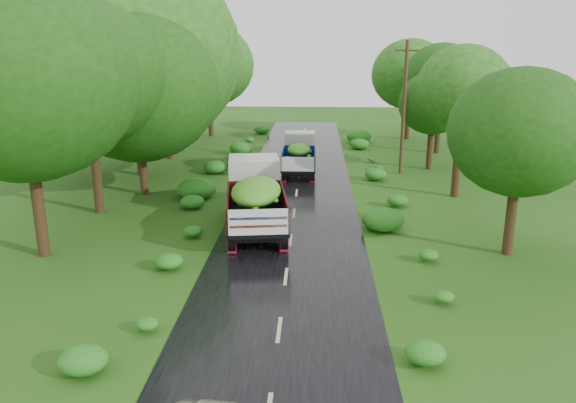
{
  "coord_description": "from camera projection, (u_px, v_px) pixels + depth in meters",
  "views": [
    {
      "loc": [
        1.01,
        -15.32,
        8.5
      ],
      "look_at": [
        -0.13,
        8.29,
        1.7
      ],
      "focal_mm": 35.0,
      "sensor_mm": 36.0,
      "label": 1
    }
  ],
  "objects": [
    {
      "name": "trees_left",
      "position": [
        142.0,
        69.0,
        35.15
      ],
      "size": [
        6.73,
        34.26,
        10.06
      ],
      "color": "black",
      "rests_on": "ground"
    },
    {
      "name": "utility_pole",
      "position": [
        404.0,
        107.0,
        36.03
      ],
      "size": [
        1.48,
        0.46,
        8.53
      ],
      "rotation": [
        0.0,
        0.0,
        -0.24
      ],
      "color": "#382616",
      "rests_on": "ground"
    },
    {
      "name": "truck_far",
      "position": [
        299.0,
        153.0,
        36.91
      ],
      "size": [
        2.12,
        5.87,
        2.46
      ],
      "rotation": [
        0.0,
        0.0,
        0.0
      ],
      "color": "black",
      "rests_on": "ground"
    },
    {
      "name": "ground",
      "position": [
        279.0,
        330.0,
        17.1
      ],
      "size": [
        120.0,
        120.0,
        0.0
      ],
      "primitive_type": "plane",
      "color": "#1F460F",
      "rests_on": "ground"
    },
    {
      "name": "trees_right",
      "position": [
        442.0,
        89.0,
        37.12
      ],
      "size": [
        4.96,
        31.73,
        7.53
      ],
      "color": "black",
      "rests_on": "ground"
    },
    {
      "name": "road",
      "position": [
        287.0,
        266.0,
        21.9
      ],
      "size": [
        6.5,
        80.0,
        0.02
      ],
      "primitive_type": "cube",
      "color": "black",
      "rests_on": "ground"
    },
    {
      "name": "shrubs",
      "position": [
        295.0,
        196.0,
        30.45
      ],
      "size": [
        11.9,
        44.0,
        0.7
      ],
      "color": "#175C15",
      "rests_on": "ground"
    },
    {
      "name": "road_lines",
      "position": [
        288.0,
        257.0,
        22.86
      ],
      "size": [
        0.12,
        69.6,
        0.0
      ],
      "color": "#BFB78C",
      "rests_on": "road"
    },
    {
      "name": "truck_near",
      "position": [
        255.0,
        194.0,
        25.85
      ],
      "size": [
        3.41,
        7.35,
        2.98
      ],
      "rotation": [
        0.0,
        0.0,
        0.13
      ],
      "color": "black",
      "rests_on": "ground"
    }
  ]
}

